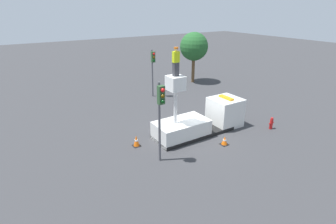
{
  "coord_description": "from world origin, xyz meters",
  "views": [
    {
      "loc": [
        -10.35,
        -13.11,
        8.41
      ],
      "look_at": [
        -2.66,
        -0.83,
        2.54
      ],
      "focal_mm": 28.0,
      "sensor_mm": 36.0,
      "label": 1
    }
  ],
  "objects_px": {
    "bucket_truck": "(202,120)",
    "traffic_cone_rear": "(136,141)",
    "fire_hydrant": "(271,123)",
    "traffic_light_across": "(153,64)",
    "traffic_cone_curbside": "(225,141)",
    "tree_left_bg": "(194,47)",
    "traffic_light_pole": "(161,108)",
    "worker": "(176,62)"
  },
  "relations": [
    {
      "from": "fire_hydrant",
      "to": "traffic_cone_rear",
      "type": "relative_size",
      "value": 1.23
    },
    {
      "from": "traffic_light_across",
      "to": "bucket_truck",
      "type": "bearing_deg",
      "value": -96.19
    },
    {
      "from": "fire_hydrant",
      "to": "traffic_cone_curbside",
      "type": "relative_size",
      "value": 1.54
    },
    {
      "from": "bucket_truck",
      "to": "traffic_light_across",
      "type": "distance_m",
      "value": 9.1
    },
    {
      "from": "traffic_light_pole",
      "to": "traffic_cone_curbside",
      "type": "relative_size",
      "value": 7.98
    },
    {
      "from": "traffic_cone_curbside",
      "to": "tree_left_bg",
      "type": "relative_size",
      "value": 0.1
    },
    {
      "from": "traffic_light_across",
      "to": "fire_hydrant",
      "type": "bearing_deg",
      "value": -71.53
    },
    {
      "from": "bucket_truck",
      "to": "worker",
      "type": "relative_size",
      "value": 3.94
    },
    {
      "from": "tree_left_bg",
      "to": "traffic_light_across",
      "type": "bearing_deg",
      "value": -160.96
    },
    {
      "from": "fire_hydrant",
      "to": "tree_left_bg",
      "type": "distance_m",
      "value": 14.16
    },
    {
      "from": "traffic_cone_curbside",
      "to": "worker",
      "type": "bearing_deg",
      "value": 135.82
    },
    {
      "from": "traffic_light_across",
      "to": "fire_hydrant",
      "type": "height_order",
      "value": "traffic_light_across"
    },
    {
      "from": "traffic_cone_curbside",
      "to": "tree_left_bg",
      "type": "bearing_deg",
      "value": 60.67
    },
    {
      "from": "traffic_light_pole",
      "to": "traffic_cone_curbside",
      "type": "distance_m",
      "value": 5.49
    },
    {
      "from": "traffic_light_across",
      "to": "traffic_cone_rear",
      "type": "relative_size",
      "value": 6.18
    },
    {
      "from": "traffic_light_pole",
      "to": "traffic_cone_rear",
      "type": "distance_m",
      "value": 3.88
    },
    {
      "from": "bucket_truck",
      "to": "traffic_cone_curbside",
      "type": "height_order",
      "value": "bucket_truck"
    },
    {
      "from": "traffic_cone_curbside",
      "to": "traffic_cone_rear",
      "type": "bearing_deg",
      "value": 149.79
    },
    {
      "from": "bucket_truck",
      "to": "fire_hydrant",
      "type": "bearing_deg",
      "value": -26.76
    },
    {
      "from": "traffic_cone_rear",
      "to": "bucket_truck",
      "type": "bearing_deg",
      "value": -6.98
    },
    {
      "from": "traffic_light_pole",
      "to": "traffic_cone_rear",
      "type": "height_order",
      "value": "traffic_light_pole"
    },
    {
      "from": "fire_hydrant",
      "to": "bucket_truck",
      "type": "bearing_deg",
      "value": 153.24
    },
    {
      "from": "bucket_truck",
      "to": "traffic_cone_rear",
      "type": "height_order",
      "value": "bucket_truck"
    },
    {
      "from": "bucket_truck",
      "to": "fire_hydrant",
      "type": "xyz_separation_m",
      "value": [
        4.65,
        -2.34,
        -0.43
      ]
    },
    {
      "from": "worker",
      "to": "traffic_light_pole",
      "type": "relative_size",
      "value": 0.37
    },
    {
      "from": "bucket_truck",
      "to": "traffic_cone_rear",
      "type": "relative_size",
      "value": 9.24
    },
    {
      "from": "fire_hydrant",
      "to": "traffic_cone_curbside",
      "type": "xyz_separation_m",
      "value": [
        -4.56,
        0.06,
        -0.17
      ]
    },
    {
      "from": "bucket_truck",
      "to": "traffic_cone_rear",
      "type": "distance_m",
      "value": 4.92
    },
    {
      "from": "worker",
      "to": "fire_hydrant",
      "type": "height_order",
      "value": "worker"
    },
    {
      "from": "fire_hydrant",
      "to": "traffic_cone_rear",
      "type": "bearing_deg",
      "value": 162.82
    },
    {
      "from": "traffic_light_across",
      "to": "tree_left_bg",
      "type": "distance_m",
      "value": 7.05
    },
    {
      "from": "traffic_cone_rear",
      "to": "tree_left_bg",
      "type": "bearing_deg",
      "value": 40.0
    },
    {
      "from": "worker",
      "to": "tree_left_bg",
      "type": "bearing_deg",
      "value": 48.27
    },
    {
      "from": "worker",
      "to": "bucket_truck",
      "type": "bearing_deg",
      "value": 0.0
    },
    {
      "from": "traffic_light_across",
      "to": "traffic_cone_rear",
      "type": "distance_m",
      "value": 10.41
    },
    {
      "from": "worker",
      "to": "fire_hydrant",
      "type": "relative_size",
      "value": 1.91
    },
    {
      "from": "traffic_light_across",
      "to": "tree_left_bg",
      "type": "height_order",
      "value": "tree_left_bg"
    },
    {
      "from": "worker",
      "to": "traffic_light_pole",
      "type": "bearing_deg",
      "value": -140.04
    },
    {
      "from": "traffic_light_pole",
      "to": "traffic_cone_rear",
      "type": "bearing_deg",
      "value": 100.0
    },
    {
      "from": "traffic_light_across",
      "to": "traffic_cone_curbside",
      "type": "relative_size",
      "value": 7.74
    },
    {
      "from": "tree_left_bg",
      "to": "fire_hydrant",
      "type": "bearing_deg",
      "value": -102.31
    },
    {
      "from": "traffic_cone_rear",
      "to": "traffic_cone_curbside",
      "type": "xyz_separation_m",
      "value": [
        4.95,
        -2.88,
        -0.08
      ]
    }
  ]
}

